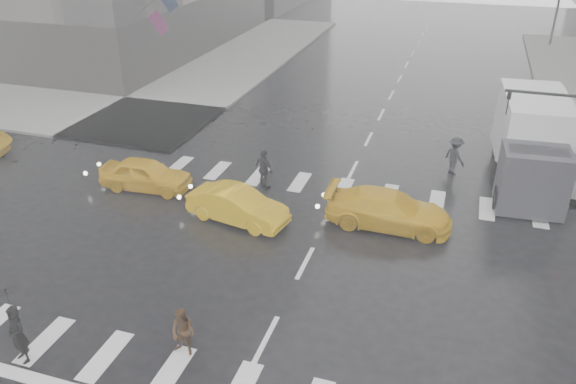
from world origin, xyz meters
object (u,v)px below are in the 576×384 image
(pedestrian_brown, at_px, (183,332))
(taxi_mid, at_px, (238,206))
(taxi_front, at_px, (146,174))
(box_truck, at_px, (532,142))

(pedestrian_brown, height_order, taxi_mid, pedestrian_brown)
(pedestrian_brown, relative_size, taxi_front, 0.37)
(pedestrian_brown, height_order, box_truck, box_truck)
(taxi_mid, distance_m, box_truck, 12.91)
(taxi_front, bearing_deg, taxi_mid, -109.57)
(pedestrian_brown, bearing_deg, taxi_mid, 106.44)
(box_truck, bearing_deg, taxi_mid, -151.30)
(taxi_front, bearing_deg, pedestrian_brown, -147.80)
(pedestrian_brown, xyz_separation_m, taxi_front, (-6.22, 8.59, -0.06))
(taxi_front, relative_size, taxi_mid, 0.98)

